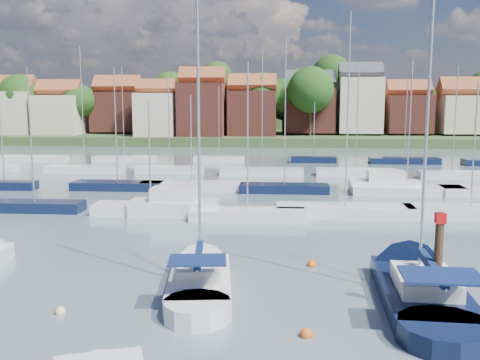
{
  "coord_description": "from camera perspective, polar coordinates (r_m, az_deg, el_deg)",
  "views": [
    {
      "loc": [
        3.18,
        -21.29,
        9.07
      ],
      "look_at": [
        0.42,
        14.0,
        3.79
      ],
      "focal_mm": 40.0,
      "sensor_mm": 36.0,
      "label": 1
    }
  ],
  "objects": [
    {
      "name": "ground",
      "position": [
        62.03,
        1.48,
        0.07
      ],
      "size": [
        260.0,
        260.0,
        0.0
      ],
      "primitive_type": "plane",
      "color": "#3F4E55",
      "rests_on": "ground"
    },
    {
      "name": "sailboat_centre",
      "position": [
        27.37,
        -4.19,
        -10.1
      ],
      "size": [
        4.14,
        11.15,
        14.82
      ],
      "rotation": [
        0.0,
        0.0,
        1.69
      ],
      "color": "silver",
      "rests_on": "ground"
    },
    {
      "name": "sailboat_navy",
      "position": [
        27.89,
        17.99,
        -10.17
      ],
      "size": [
        4.24,
        13.69,
        18.64
      ],
      "rotation": [
        0.0,
        0.0,
        1.52
      ],
      "color": "black",
      "rests_on": "ground"
    },
    {
      "name": "timber_piling",
      "position": [
        24.53,
        20.24,
        -10.43
      ],
      "size": [
        0.4,
        0.4,
        6.71
      ],
      "color": "#4C331E",
      "rests_on": "ground"
    },
    {
      "name": "buoy_c",
      "position": [
        24.86,
        -18.6,
        -13.37
      ],
      "size": [
        0.46,
        0.46,
        0.46
      ],
      "primitive_type": "sphere",
      "color": "beige",
      "rests_on": "ground"
    },
    {
      "name": "buoy_d",
      "position": [
        21.73,
        7.07,
        -16.26
      ],
      "size": [
        0.5,
        0.5,
        0.5
      ],
      "primitive_type": "sphere",
      "color": "#D85914",
      "rests_on": "ground"
    },
    {
      "name": "buoy_e",
      "position": [
        30.13,
        7.63,
        -9.11
      ],
      "size": [
        0.52,
        0.52,
        0.52
      ],
      "primitive_type": "sphere",
      "color": "#D85914",
      "rests_on": "ground"
    },
    {
      "name": "marina_field",
      "position": [
        57.11,
        3.14,
        -0.23
      ],
      "size": [
        79.62,
        41.41,
        15.93
      ],
      "color": "silver",
      "rests_on": "ground"
    },
    {
      "name": "far_shore_town",
      "position": [
        154.02,
        4.14,
        6.8
      ],
      "size": [
        212.46,
        90.0,
        22.27
      ],
      "color": "#385028",
      "rests_on": "ground"
    }
  ]
}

